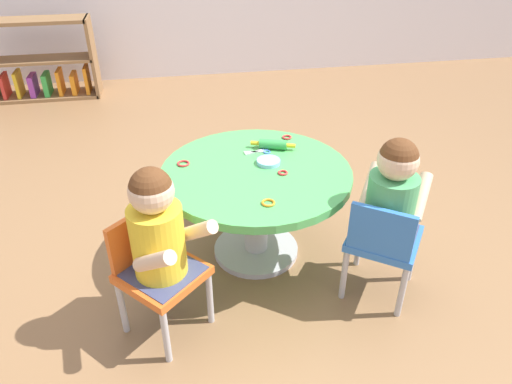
{
  "coord_description": "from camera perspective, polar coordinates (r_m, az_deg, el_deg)",
  "views": [
    {
      "loc": [
        -0.35,
        -1.94,
        1.62
      ],
      "look_at": [
        0.0,
        0.0,
        0.37
      ],
      "focal_mm": 33.5,
      "sensor_mm": 36.0,
      "label": 1
    }
  ],
  "objects": [
    {
      "name": "ground_plane",
      "position": [
        2.55,
        0.0,
        -7.09
      ],
      "size": [
        10.0,
        10.0,
        0.0
      ],
      "primitive_type": "plane",
      "color": "olive"
    },
    {
      "name": "craft_table",
      "position": [
        2.33,
        0.0,
        0.21
      ],
      "size": [
        0.91,
        0.91,
        0.5
      ],
      "color": "silver",
      "rests_on": "ground"
    },
    {
      "name": "child_chair_left",
      "position": [
        2.02,
        -11.8,
        -9.04
      ],
      "size": [
        0.42,
        0.42,
        0.54
      ],
      "color": "#B7B7BC",
      "rests_on": "ground"
    },
    {
      "name": "seated_child_left",
      "position": [
        1.86,
        -11.72,
        -4.29
      ],
      "size": [
        0.43,
        0.44,
        0.51
      ],
      "color": "#3F4772",
      "rests_on": "ground"
    },
    {
      "name": "child_chair_right",
      "position": [
        2.19,
        14.87,
        -5.72
      ],
      "size": [
        0.42,
        0.42,
        0.54
      ],
      "color": "#B7B7BC",
      "rests_on": "ground"
    },
    {
      "name": "seated_child_right",
      "position": [
        2.1,
        15.95,
        -0.22
      ],
      "size": [
        0.42,
        0.44,
        0.51
      ],
      "color": "#3F4772",
      "rests_on": "ground"
    },
    {
      "name": "bookshelf_low",
      "position": [
        4.82,
        -24.1,
        13.66
      ],
      "size": [
        0.93,
        0.28,
        0.7
      ],
      "color": "olive",
      "rests_on": "ground"
    },
    {
      "name": "rolling_pin",
      "position": [
        2.45,
        2.04,
        5.71
      ],
      "size": [
        0.22,
        0.1,
        0.05
      ],
      "color": "green",
      "rests_on": "craft_table"
    },
    {
      "name": "craft_scissors",
      "position": [
        2.43,
        0.58,
        4.91
      ],
      "size": [
        0.14,
        0.08,
        0.01
      ],
      "color": "silver",
      "rests_on": "craft_table"
    },
    {
      "name": "playdough_blob_0",
      "position": [
        2.32,
        1.5,
        3.64
      ],
      "size": [
        0.11,
        0.11,
        0.02
      ],
      "primitive_type": "cylinder",
      "color": "#8CCCF2",
      "rests_on": "craft_table"
    },
    {
      "name": "cookie_cutter_0",
      "position": [
        2.58,
        3.71,
        6.55
      ],
      "size": [
        0.05,
        0.05,
        0.01
      ],
      "primitive_type": "torus",
      "color": "red",
      "rests_on": "craft_table"
    },
    {
      "name": "cookie_cutter_1",
      "position": [
        2.24,
        3.22,
        2.32
      ],
      "size": [
        0.05,
        0.05,
        0.01
      ],
      "primitive_type": "torus",
      "color": "red",
      "rests_on": "craft_table"
    },
    {
      "name": "cookie_cutter_2",
      "position": [
        2.02,
        1.41,
        -1.3
      ],
      "size": [
        0.06,
        0.06,
        0.01
      ],
      "primitive_type": "torus",
      "color": "orange",
      "rests_on": "craft_table"
    },
    {
      "name": "cookie_cutter_3",
      "position": [
        2.34,
        -8.67,
        3.39
      ],
      "size": [
        0.06,
        0.06,
        0.01
      ],
      "primitive_type": "torus",
      "color": "red",
      "rests_on": "craft_table"
    }
  ]
}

